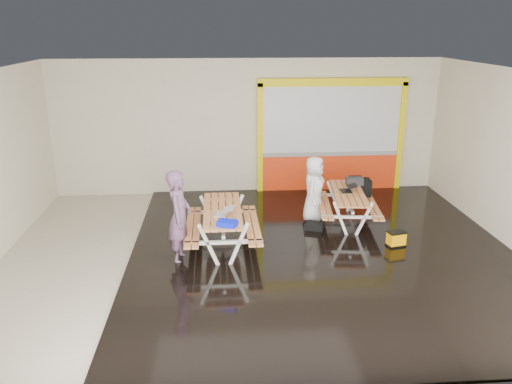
{
  "coord_description": "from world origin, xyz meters",
  "views": [
    {
      "loc": [
        -0.75,
        -9.13,
        4.31
      ],
      "look_at": [
        0.0,
        0.9,
        1.0
      ],
      "focal_mm": 35.93,
      "sensor_mm": 36.0,
      "label": 1
    }
  ],
  "objects": [
    {
      "name": "deck",
      "position": [
        1.25,
        0.0,
        0.03
      ],
      "size": [
        7.5,
        7.98,
        0.05
      ],
      "primitive_type": "cube",
      "color": "black",
      "rests_on": "room"
    },
    {
      "name": "picnic_table_left",
      "position": [
        -0.71,
        0.33,
        0.65
      ],
      "size": [
        1.46,
        2.13,
        0.85
      ],
      "color": "#D88449",
      "rests_on": "deck"
    },
    {
      "name": "room",
      "position": [
        0.0,
        0.0,
        1.75
      ],
      "size": [
        10.02,
        8.02,
        3.52
      ],
      "color": "#BAB09D",
      "rests_on": "ground"
    },
    {
      "name": "blue_pouch",
      "position": [
        -0.63,
        -0.54,
        0.89
      ],
      "size": [
        0.41,
        0.35,
        0.1
      ],
      "primitive_type": "cube",
      "rotation": [
        0.0,
        0.0,
        -0.4
      ],
      "color": "#0715EC",
      "rests_on": "picnic_table_left"
    },
    {
      "name": "laptop_right",
      "position": [
        2.1,
        1.52,
        0.81
      ],
      "size": [
        0.36,
        0.32,
        0.15
      ],
      "color": "black",
      "rests_on": "picnic_table_right"
    },
    {
      "name": "toolbox",
      "position": [
        2.37,
        1.99,
        0.85
      ],
      "size": [
        0.39,
        0.2,
        0.23
      ],
      "color": "black",
      "rests_on": "picnic_table_right"
    },
    {
      "name": "backpack",
      "position": [
        2.64,
        1.97,
        0.7
      ],
      "size": [
        0.29,
        0.22,
        0.45
      ],
      "color": "black",
      "rests_on": "picnic_table_right"
    },
    {
      "name": "dark_case",
      "position": [
        1.3,
        1.1,
        0.12
      ],
      "size": [
        0.47,
        0.42,
        0.15
      ],
      "primitive_type": "cube",
      "rotation": [
        0.0,
        0.0,
        -0.38
      ],
      "color": "black",
      "rests_on": "deck"
    },
    {
      "name": "picnic_table_right",
      "position": [
        2.1,
        1.46,
        0.59
      ],
      "size": [
        1.5,
        2.04,
        0.76
      ],
      "color": "#D88449",
      "rests_on": "deck"
    },
    {
      "name": "fluke_bag",
      "position": [
        2.77,
        0.1,
        0.2
      ],
      "size": [
        0.4,
        0.31,
        0.31
      ],
      "color": "black",
      "rests_on": "deck"
    },
    {
      "name": "person_right",
      "position": [
        1.35,
        1.62,
        0.8
      ],
      "size": [
        0.71,
        0.85,
        1.49
      ],
      "primitive_type": "imported",
      "rotation": [
        0.0,
        0.0,
        1.19
      ],
      "color": "white",
      "rests_on": "deck"
    },
    {
      "name": "laptop_left",
      "position": [
        -0.68,
        0.03,
        0.9
      ],
      "size": [
        0.43,
        0.41,
        0.16
      ],
      "color": "silver",
      "rests_on": "picnic_table_left"
    },
    {
      "name": "person_left",
      "position": [
        -1.51,
        -0.15,
        0.89
      ],
      "size": [
        0.52,
        0.71,
        1.81
      ],
      "primitive_type": "imported",
      "rotation": [
        0.0,
        0.0,
        1.43
      ],
      "color": "#654664",
      "rests_on": "deck"
    },
    {
      "name": "kiosk",
      "position": [
        2.2,
        3.93,
        1.44
      ],
      "size": [
        3.88,
        0.16,
        3.0
      ],
      "color": "red",
      "rests_on": "room"
    }
  ]
}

